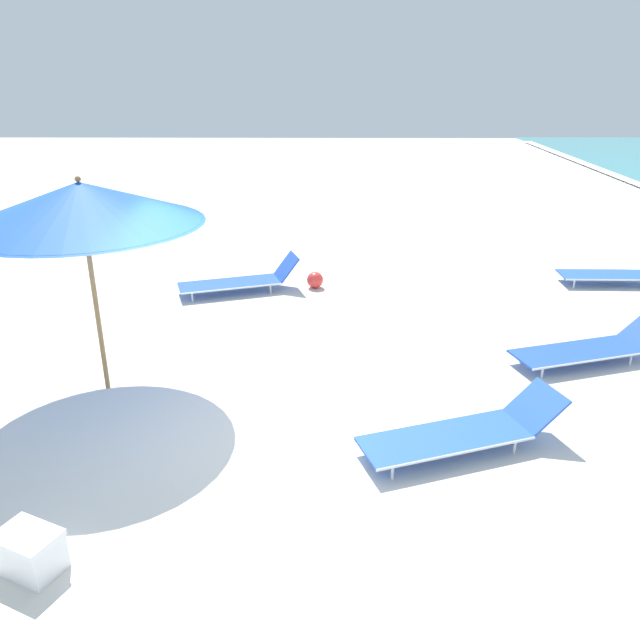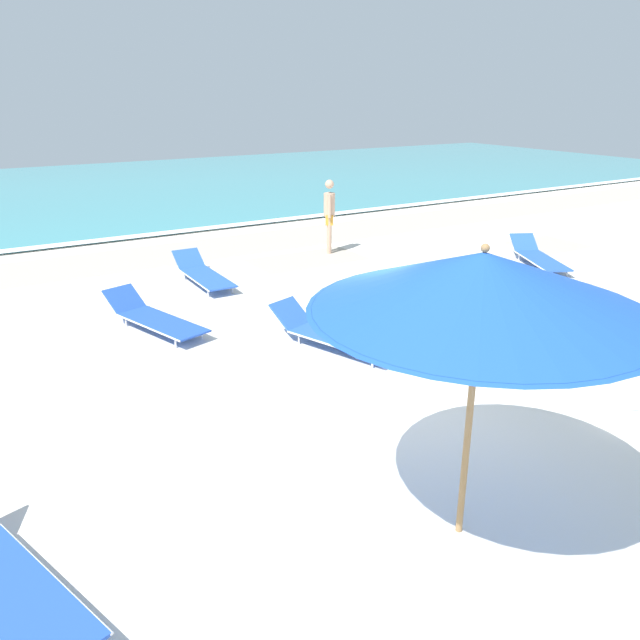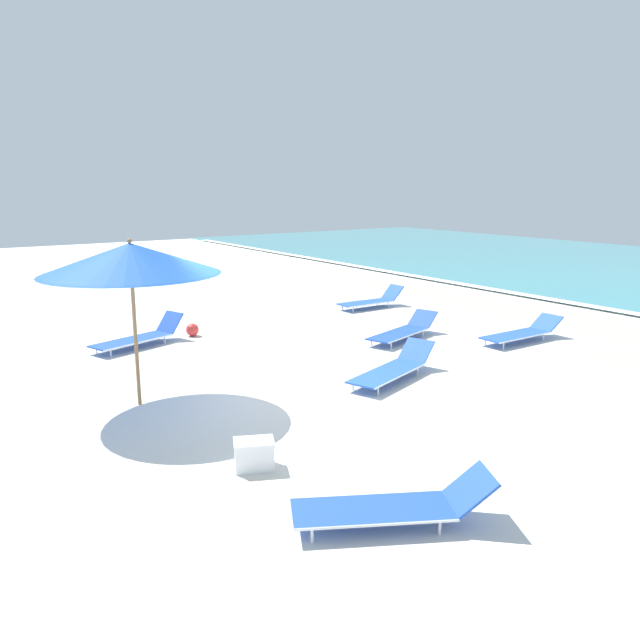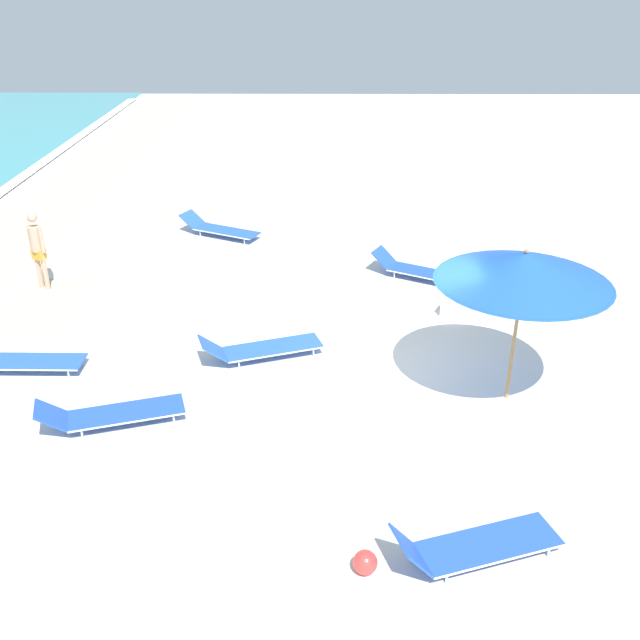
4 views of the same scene
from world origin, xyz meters
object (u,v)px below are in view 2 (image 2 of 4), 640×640
(beach_umbrella, at_px, (482,283))
(sun_lounger_beside_umbrella, at_px, (333,334))
(sun_lounger_near_water_right, at_px, (203,274))
(sun_lounger_mid_beach_pair_b, at_px, (154,317))
(beachgoer_wading_adult, at_px, (329,212))
(sun_lounger_mid_beach_pair_a, at_px, (538,257))
(cooler_box, at_px, (631,409))

(beach_umbrella, relative_size, sun_lounger_beside_umbrella, 1.19)
(sun_lounger_near_water_right, distance_m, sun_lounger_mid_beach_pair_b, 2.66)
(beachgoer_wading_adult, bearing_deg, sun_lounger_near_water_right, 134.02)
(sun_lounger_mid_beach_pair_b, relative_size, beachgoer_wading_adult, 1.32)
(sun_lounger_mid_beach_pair_a, bearing_deg, sun_lounger_beside_umbrella, -139.90)
(sun_lounger_beside_umbrella, height_order, sun_lounger_mid_beach_pair_a, sun_lounger_beside_umbrella)
(sun_lounger_mid_beach_pair_b, xyz_separation_m, cooler_box, (3.94, -6.03, -0.02))
(beach_umbrella, height_order, cooler_box, beach_umbrella)
(sun_lounger_beside_umbrella, height_order, sun_lounger_mid_beach_pair_b, sun_lounger_beside_umbrella)
(sun_lounger_mid_beach_pair_b, distance_m, cooler_box, 7.20)
(sun_lounger_near_water_right, bearing_deg, sun_lounger_beside_umbrella, -83.19)
(sun_lounger_mid_beach_pair_a, height_order, beachgoer_wading_adult, beachgoer_wading_adult)
(beach_umbrella, bearing_deg, sun_lounger_beside_umbrella, 72.87)
(sun_lounger_near_water_right, height_order, sun_lounger_mid_beach_pair_b, sun_lounger_mid_beach_pair_b)
(beach_umbrella, relative_size, sun_lounger_mid_beach_pair_a, 1.22)
(beach_umbrella, xyz_separation_m, sun_lounger_mid_beach_pair_b, (-0.83, 6.44, -2.15))
(beach_umbrella, relative_size, sun_lounger_mid_beach_pair_b, 1.19)
(sun_lounger_mid_beach_pair_a, xyz_separation_m, sun_lounger_mid_beach_pair_b, (-8.70, 0.54, 0.00))
(beachgoer_wading_adult, distance_m, cooler_box, 9.12)
(beach_umbrella, xyz_separation_m, cooler_box, (3.10, 0.41, -2.17))
(sun_lounger_near_water_right, bearing_deg, beachgoer_wading_adult, 13.97)
(sun_lounger_near_water_right, xyz_separation_m, cooler_box, (2.27, -8.11, -0.02))
(sun_lounger_mid_beach_pair_b, bearing_deg, sun_lounger_near_water_right, 34.24)
(sun_lounger_near_water_right, distance_m, sun_lounger_mid_beach_pair_a, 7.51)
(sun_lounger_mid_beach_pair_a, xyz_separation_m, cooler_box, (-4.77, -5.49, -0.02))
(cooler_box, bearing_deg, sun_lounger_near_water_right, -139.83)
(sun_lounger_mid_beach_pair_b, distance_m, beachgoer_wading_adult, 6.09)
(sun_lounger_near_water_right, relative_size, beachgoer_wading_adult, 1.26)
(sun_lounger_near_water_right, xyz_separation_m, beachgoer_wading_adult, (3.60, 0.87, 0.79))
(sun_lounger_mid_beach_pair_a, bearing_deg, sun_lounger_mid_beach_pair_b, -157.54)
(cooler_box, bearing_deg, sun_lounger_mid_beach_pair_a, 163.57)
(sun_lounger_mid_beach_pair_b, bearing_deg, beachgoer_wading_adult, 12.16)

